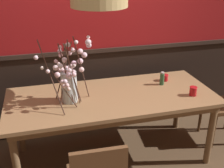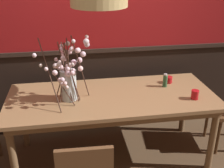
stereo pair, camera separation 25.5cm
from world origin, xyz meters
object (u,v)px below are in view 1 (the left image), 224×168
vase_with_blossoms (69,81)px  candle_holder_nearer_center (165,78)px  candle_holder_nearer_edge (193,91)px  condiment_bottle (162,79)px  chair_far_side_right (116,83)px  dining_table (112,102)px

vase_with_blossoms → candle_holder_nearer_center: bearing=12.5°
candle_holder_nearer_center → candle_holder_nearer_edge: size_ratio=0.86×
candle_holder_nearer_edge → condiment_bottle: 0.39m
candle_holder_nearer_edge → condiment_bottle: size_ratio=0.64×
vase_with_blossoms → candle_holder_nearer_edge: 1.27m
vase_with_blossoms → condiment_bottle: bearing=8.4°
vase_with_blossoms → condiment_bottle: size_ratio=4.57×
chair_far_side_right → candle_holder_nearer_edge: chair_far_side_right is taller
chair_far_side_right → condiment_bottle: bearing=-66.2°
dining_table → condiment_bottle: size_ratio=14.31×
dining_table → candle_holder_nearer_edge: size_ratio=22.50×
candle_holder_nearer_center → candle_holder_nearer_edge: 0.45m
chair_far_side_right → vase_with_blossoms: vase_with_blossoms is taller
vase_with_blossoms → candle_holder_nearer_edge: bearing=-8.4°
candle_holder_nearer_edge → vase_with_blossoms: bearing=171.6°
dining_table → chair_far_side_right: 0.94m
chair_far_side_right → candle_holder_nearer_center: bearing=-58.0°
condiment_bottle → candle_holder_nearer_edge: bearing=-59.9°
condiment_bottle → dining_table: bearing=-168.5°
candle_holder_nearer_edge → dining_table: bearing=165.3°
candle_holder_nearer_center → condiment_bottle: condiment_bottle is taller
vase_with_blossoms → candle_holder_nearer_edge: vase_with_blossoms is taller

